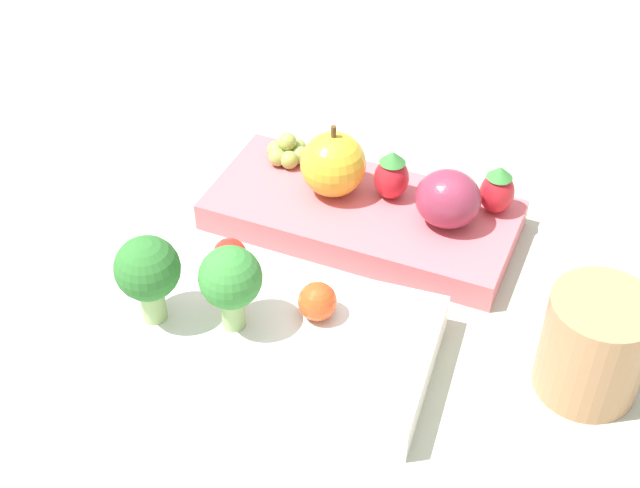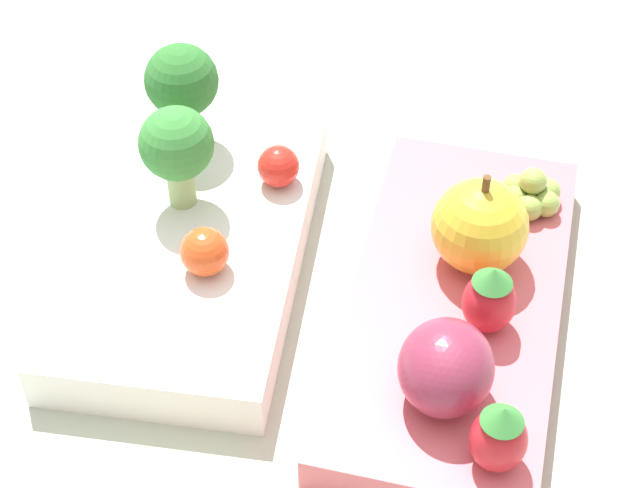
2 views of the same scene
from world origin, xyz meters
name	(u,v)px [view 2 (image 2 of 2)]	position (x,y,z in m)	size (l,w,h in m)	color
ground_plane	(325,293)	(0.00, 0.00, 0.00)	(4.00, 4.00, 0.00)	#ADB7A3
bento_box_savoury	(192,247)	(0.01, 0.07, 0.01)	(0.21, 0.13, 0.03)	white
bento_box_fruit	(454,309)	(-0.01, -0.07, 0.01)	(0.23, 0.11, 0.02)	#DB6670
broccoli_floret_0	(177,147)	(0.03, 0.08, 0.07)	(0.04, 0.04, 0.06)	#93B770
broccoli_floret_1	(182,84)	(0.08, 0.10, 0.07)	(0.04, 0.04, 0.06)	#93B770
cherry_tomato_0	(278,166)	(0.05, 0.04, 0.04)	(0.02, 0.02, 0.02)	red
cherry_tomato_1	(205,252)	(-0.02, 0.06, 0.04)	(0.02, 0.02, 0.02)	#DB4C1E
apple	(480,226)	(0.02, -0.07, 0.05)	(0.05, 0.05, 0.06)	gold
strawberry_0	(489,299)	(-0.02, -0.08, 0.04)	(0.03, 0.03, 0.04)	red
strawberry_1	(499,437)	(-0.10, -0.10, 0.04)	(0.03, 0.03, 0.04)	red
plum	(446,368)	(-0.07, -0.07, 0.04)	(0.05, 0.04, 0.04)	#892D47
grape_cluster	(531,193)	(0.07, -0.10, 0.03)	(0.03, 0.03, 0.02)	#8EA84C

